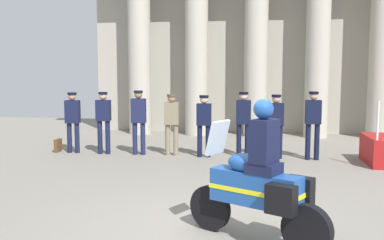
{
  "coord_description": "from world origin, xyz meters",
  "views": [
    {
      "loc": [
        0.64,
        -6.13,
        2.26
      ],
      "look_at": [
        -0.61,
        2.58,
        1.28
      ],
      "focal_mm": 42.06,
      "sensor_mm": 36.0,
      "label": 1
    }
  ],
  "objects_px": {
    "officer_in_row_0": "(73,117)",
    "officer_in_row_7": "(313,120)",
    "officer_in_row_5": "(243,119)",
    "motorcycle_with_rider": "(260,184)",
    "officer_in_row_2": "(139,117)",
    "officer_in_row_3": "(172,120)",
    "officer_in_row_6": "(276,121)",
    "briefcase_on_ground": "(58,145)",
    "officer_in_row_1": "(103,117)",
    "officer_in_row_4": "(204,121)"
  },
  "relations": [
    {
      "from": "officer_in_row_6",
      "to": "officer_in_row_0",
      "type": "bearing_deg",
      "value": -3.32
    },
    {
      "from": "officer_in_row_4",
      "to": "officer_in_row_5",
      "type": "bearing_deg",
      "value": -172.11
    },
    {
      "from": "officer_in_row_1",
      "to": "officer_in_row_5",
      "type": "distance_m",
      "value": 3.75
    },
    {
      "from": "officer_in_row_2",
      "to": "officer_in_row_3",
      "type": "relative_size",
      "value": 1.06
    },
    {
      "from": "motorcycle_with_rider",
      "to": "briefcase_on_ground",
      "type": "xyz_separation_m",
      "value": [
        -5.51,
        5.91,
        -0.61
      ]
    },
    {
      "from": "officer_in_row_1",
      "to": "officer_in_row_2",
      "type": "distance_m",
      "value": 0.97
    },
    {
      "from": "officer_in_row_1",
      "to": "officer_in_row_6",
      "type": "height_order",
      "value": "officer_in_row_1"
    },
    {
      "from": "briefcase_on_ground",
      "to": "officer_in_row_0",
      "type": "bearing_deg",
      "value": -7.65
    },
    {
      "from": "briefcase_on_ground",
      "to": "officer_in_row_4",
      "type": "bearing_deg",
      "value": -2.24
    },
    {
      "from": "officer_in_row_3",
      "to": "officer_in_row_7",
      "type": "relative_size",
      "value": 0.94
    },
    {
      "from": "officer_in_row_6",
      "to": "officer_in_row_7",
      "type": "relative_size",
      "value": 0.95
    },
    {
      "from": "officer_in_row_6",
      "to": "briefcase_on_ground",
      "type": "bearing_deg",
      "value": -3.92
    },
    {
      "from": "officer_in_row_1",
      "to": "officer_in_row_7",
      "type": "relative_size",
      "value": 0.97
    },
    {
      "from": "officer_in_row_7",
      "to": "motorcycle_with_rider",
      "type": "xyz_separation_m",
      "value": [
        -1.35,
        -5.78,
        -0.23
      ]
    },
    {
      "from": "officer_in_row_6",
      "to": "officer_in_row_4",
      "type": "bearing_deg",
      "value": -1.05
    },
    {
      "from": "officer_in_row_0",
      "to": "officer_in_row_4",
      "type": "distance_m",
      "value": 3.63
    },
    {
      "from": "officer_in_row_3",
      "to": "briefcase_on_ground",
      "type": "xyz_separation_m",
      "value": [
        -3.23,
        0.06,
        -0.78
      ]
    },
    {
      "from": "officer_in_row_7",
      "to": "officer_in_row_1",
      "type": "bearing_deg",
      "value": -3.31
    },
    {
      "from": "officer_in_row_1",
      "to": "officer_in_row_2",
      "type": "xyz_separation_m",
      "value": [
        0.97,
        0.03,
        0.02
      ]
    },
    {
      "from": "officer_in_row_2",
      "to": "motorcycle_with_rider",
      "type": "height_order",
      "value": "motorcycle_with_rider"
    },
    {
      "from": "officer_in_row_2",
      "to": "officer_in_row_4",
      "type": "relative_size",
      "value": 1.07
    },
    {
      "from": "officer_in_row_0",
      "to": "officer_in_row_3",
      "type": "bearing_deg",
      "value": 177.23
    },
    {
      "from": "officer_in_row_3",
      "to": "officer_in_row_7",
      "type": "height_order",
      "value": "officer_in_row_7"
    },
    {
      "from": "officer_in_row_0",
      "to": "officer_in_row_1",
      "type": "height_order",
      "value": "officer_in_row_1"
    },
    {
      "from": "officer_in_row_5",
      "to": "officer_in_row_3",
      "type": "bearing_deg",
      "value": -0.27
    },
    {
      "from": "officer_in_row_0",
      "to": "officer_in_row_7",
      "type": "height_order",
      "value": "officer_in_row_7"
    },
    {
      "from": "officer_in_row_4",
      "to": "officer_in_row_6",
      "type": "height_order",
      "value": "officer_in_row_6"
    },
    {
      "from": "officer_in_row_1",
      "to": "officer_in_row_5",
      "type": "relative_size",
      "value": 0.99
    },
    {
      "from": "officer_in_row_6",
      "to": "officer_in_row_7",
      "type": "distance_m",
      "value": 0.92
    },
    {
      "from": "officer_in_row_3",
      "to": "motorcycle_with_rider",
      "type": "xyz_separation_m",
      "value": [
        2.28,
        -5.86,
        -0.17
      ]
    },
    {
      "from": "officer_in_row_1",
      "to": "briefcase_on_ground",
      "type": "relative_size",
      "value": 4.67
    },
    {
      "from": "officer_in_row_5",
      "to": "officer_in_row_6",
      "type": "height_order",
      "value": "officer_in_row_5"
    },
    {
      "from": "officer_in_row_6",
      "to": "briefcase_on_ground",
      "type": "relative_size",
      "value": 4.57
    },
    {
      "from": "officer_in_row_5",
      "to": "officer_in_row_6",
      "type": "bearing_deg",
      "value": 167.96
    },
    {
      "from": "officer_in_row_2",
      "to": "officer_in_row_7",
      "type": "xyz_separation_m",
      "value": [
        4.53,
        -0.06,
        0.01
      ]
    },
    {
      "from": "officer_in_row_4",
      "to": "officer_in_row_7",
      "type": "bearing_deg",
      "value": 177.57
    },
    {
      "from": "officer_in_row_4",
      "to": "officer_in_row_6",
      "type": "relative_size",
      "value": 0.98
    },
    {
      "from": "officer_in_row_0",
      "to": "motorcycle_with_rider",
      "type": "relative_size",
      "value": 0.87
    },
    {
      "from": "officer_in_row_3",
      "to": "officer_in_row_4",
      "type": "xyz_separation_m",
      "value": [
        0.87,
        -0.11,
        -0.01
      ]
    },
    {
      "from": "motorcycle_with_rider",
      "to": "officer_in_row_7",
      "type": "bearing_deg",
      "value": -73.77
    },
    {
      "from": "officer_in_row_5",
      "to": "officer_in_row_6",
      "type": "relative_size",
      "value": 1.03
    },
    {
      "from": "officer_in_row_4",
      "to": "officer_in_row_5",
      "type": "height_order",
      "value": "officer_in_row_5"
    },
    {
      "from": "officer_in_row_6",
      "to": "motorcycle_with_rider",
      "type": "xyz_separation_m",
      "value": [
        -0.44,
        -5.81,
        -0.18
      ]
    },
    {
      "from": "officer_in_row_2",
      "to": "briefcase_on_ground",
      "type": "height_order",
      "value": "officer_in_row_2"
    },
    {
      "from": "officer_in_row_6",
      "to": "briefcase_on_ground",
      "type": "distance_m",
      "value": 6.0
    },
    {
      "from": "officer_in_row_0",
      "to": "officer_in_row_5",
      "type": "height_order",
      "value": "officer_in_row_5"
    },
    {
      "from": "officer_in_row_4",
      "to": "officer_in_row_7",
      "type": "distance_m",
      "value": 2.76
    },
    {
      "from": "officer_in_row_4",
      "to": "officer_in_row_5",
      "type": "xyz_separation_m",
      "value": [
        1.01,
        0.19,
        0.05
      ]
    },
    {
      "from": "officer_in_row_2",
      "to": "briefcase_on_ground",
      "type": "distance_m",
      "value": 2.49
    },
    {
      "from": "officer_in_row_3",
      "to": "officer_in_row_5",
      "type": "relative_size",
      "value": 0.96
    }
  ]
}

